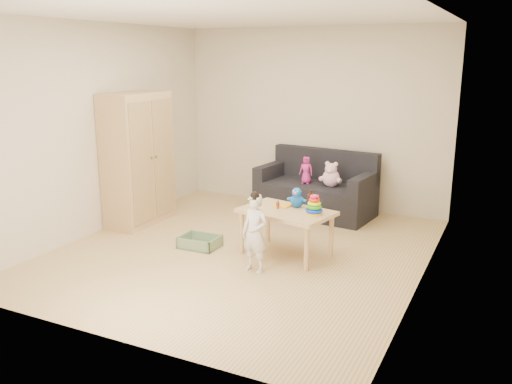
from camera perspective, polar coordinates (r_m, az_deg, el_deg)
The scene contains 13 objects.
room at distance 5.99m, azimuth -1.49°, elevation 5.56°, with size 4.50×4.50×4.50m.
wardrobe at distance 7.31m, azimuth -12.34°, elevation 3.40°, with size 0.48×0.97×1.74m, color tan.
sofa at distance 7.71m, azimuth 6.22°, elevation -0.71°, with size 1.60×0.80×0.45m, color black.
play_table at distance 6.11m, azimuth 3.17°, elevation -4.30°, with size 1.00×0.63×0.53m, color #DCA979.
storage_bin at distance 6.44m, azimuth -5.94°, elevation -5.22°, with size 0.45×0.34×0.13m, color #67815D, non-canonical shape.
toddler at distance 5.60m, azimuth -0.12°, elevation -4.45°, with size 0.30×0.20×0.81m, color silver.
pink_bear at distance 7.46m, azimuth 7.91°, elevation 1.68°, with size 0.26×0.22×0.29m, color #FCB9CD, non-canonical shape.
doll at distance 7.60m, azimuth 5.29°, elevation 2.30°, with size 0.19×0.13×0.38m, color #CE268E.
ring_stacker at distance 5.88m, azimuth 6.15°, elevation -1.53°, with size 0.19×0.19×0.22m.
brown_bottle at distance 6.06m, azimuth 5.75°, elevation -0.97°, with size 0.08×0.08×0.22m.
blue_plush at distance 6.13m, azimuth 4.35°, elevation -0.54°, with size 0.19×0.15×0.23m, color #1B74FA, non-canonical shape.
wooden_figure at distance 6.05m, azimuth 2.31°, elevation -1.34°, with size 0.04×0.03×0.10m, color brown, non-canonical shape.
yellow_book at distance 6.19m, azimuth 2.83°, elevation -1.40°, with size 0.19×0.19×0.01m, color #FFAA1A.
Camera 1 is at (2.73, -5.25, 2.20)m, focal length 38.00 mm.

